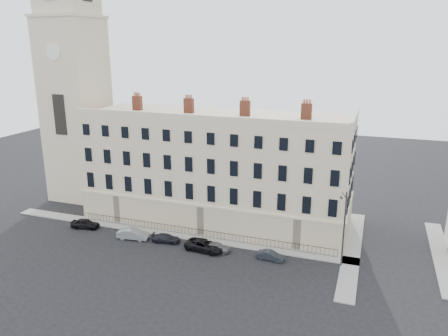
% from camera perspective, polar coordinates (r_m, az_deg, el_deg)
% --- Properties ---
extents(ground, '(160.00, 160.00, 0.00)m').
position_cam_1_polar(ground, '(50.96, 0.74, -12.33)').
color(ground, black).
rests_on(ground, ground).
extents(terrace, '(36.22, 12.22, 17.00)m').
position_cam_1_polar(terrace, '(60.49, -0.95, -0.03)').
color(terrace, beige).
rests_on(terrace, ground).
extents(church_tower, '(8.00, 8.13, 44.00)m').
position_cam_1_polar(church_tower, '(72.03, -18.97, 10.74)').
color(church_tower, beige).
rests_on(church_tower, ground).
extents(pavement_terrace, '(48.00, 2.00, 0.12)m').
position_cam_1_polar(pavement_terrace, '(58.57, -7.06, -8.46)').
color(pavement_terrace, gray).
rests_on(pavement_terrace, ground).
extents(pavement_east_return, '(2.00, 24.00, 0.12)m').
position_cam_1_polar(pavement_east_return, '(56.00, 16.40, -10.22)').
color(pavement_east_return, gray).
rests_on(pavement_east_return, ground).
extents(pavement_adjacent, '(2.00, 20.00, 0.12)m').
position_cam_1_polar(pavement_adjacent, '(58.45, 26.49, -10.18)').
color(pavement_adjacent, gray).
rests_on(pavement_adjacent, ground).
extents(railings, '(35.00, 0.04, 0.96)m').
position_cam_1_polar(railings, '(57.16, -3.26, -8.46)').
color(railings, black).
rests_on(railings, ground).
extents(car_a, '(4.04, 2.15, 1.31)m').
position_cam_1_polar(car_a, '(62.51, -17.68, -6.93)').
color(car_a, black).
rests_on(car_a, ground).
extents(car_b, '(4.24, 1.97, 1.35)m').
position_cam_1_polar(car_b, '(57.66, -11.79, -8.44)').
color(car_b, gray).
rests_on(car_b, ground).
extents(car_c, '(3.82, 1.99, 1.06)m').
position_cam_1_polar(car_c, '(56.12, -7.58, -9.09)').
color(car_c, black).
rests_on(car_c, ground).
extents(car_d, '(5.06, 2.67, 1.36)m').
position_cam_1_polar(car_d, '(53.54, -2.54, -10.06)').
color(car_d, black).
rests_on(car_d, ground).
extents(car_e, '(3.33, 1.54, 1.11)m').
position_cam_1_polar(car_e, '(53.29, -0.95, -10.33)').
color(car_e, slate).
rests_on(car_e, ground).
extents(car_f, '(3.31, 1.44, 1.06)m').
position_cam_1_polar(car_f, '(51.74, 6.10, -11.31)').
color(car_f, '#23282E').
rests_on(car_f, ground).
extents(streetlamp, '(0.72, 1.85, 8.79)m').
position_cam_1_polar(streetlamp, '(49.92, 15.37, -7.37)').
color(streetlamp, '#323237').
rests_on(streetlamp, ground).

